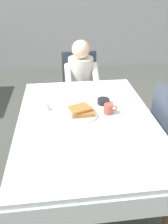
{
  "coord_description": "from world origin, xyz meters",
  "views": [
    {
      "loc": [
        -0.2,
        -1.49,
        1.71
      ],
      "look_at": [
        -0.02,
        0.02,
        0.79
      ],
      "focal_mm": 35.52,
      "sensor_mm": 36.0,
      "label": 1
    }
  ],
  "objects_px": {
    "plate_breakfast": "(81,114)",
    "cup_coffee": "(109,109)",
    "bowl_butter": "(103,101)",
    "spoon_near_edge": "(90,135)",
    "fork_left_of_plate": "(58,117)",
    "chair_diner": "(80,84)",
    "dining_table_main": "(86,127)",
    "syrup_pitcher": "(47,106)",
    "knife_right_of_plate": "(104,114)",
    "breakfast_stack": "(82,111)",
    "diner_person": "(81,78)"
  },
  "relations": [
    {
      "from": "plate_breakfast",
      "to": "cup_coffee",
      "type": "distance_m",
      "value": 0.23
    },
    {
      "from": "bowl_butter",
      "to": "cup_coffee",
      "type": "bearing_deg",
      "value": -87.13
    },
    {
      "from": "plate_breakfast",
      "to": "spoon_near_edge",
      "type": "bearing_deg",
      "value": -82.88
    },
    {
      "from": "cup_coffee",
      "to": "fork_left_of_plate",
      "type": "height_order",
      "value": "cup_coffee"
    },
    {
      "from": "chair_diner",
      "to": "plate_breakfast",
      "type": "bearing_deg",
      "value": 84.8
    },
    {
      "from": "fork_left_of_plate",
      "to": "spoon_near_edge",
      "type": "distance_m",
      "value": 0.35
    },
    {
      "from": "chair_diner",
      "to": "dining_table_main",
      "type": "bearing_deg",
      "value": 86.86
    },
    {
      "from": "plate_breakfast",
      "to": "syrup_pitcher",
      "type": "xyz_separation_m",
      "value": [
        -0.28,
        0.11,
        0.03
      ]
    },
    {
      "from": "spoon_near_edge",
      "to": "chair_diner",
      "type": "bearing_deg",
      "value": 101.78
    },
    {
      "from": "cup_coffee",
      "to": "spoon_near_edge",
      "type": "height_order",
      "value": "cup_coffee"
    },
    {
      "from": "cup_coffee",
      "to": "bowl_butter",
      "type": "distance_m",
      "value": 0.17
    },
    {
      "from": "dining_table_main",
      "to": "plate_breakfast",
      "type": "xyz_separation_m",
      "value": [
        -0.04,
        0.06,
        0.1
      ]
    },
    {
      "from": "dining_table_main",
      "to": "plate_breakfast",
      "type": "distance_m",
      "value": 0.12
    },
    {
      "from": "bowl_butter",
      "to": "spoon_near_edge",
      "type": "bearing_deg",
      "value": -111.91
    },
    {
      "from": "bowl_butter",
      "to": "knife_right_of_plate",
      "type": "relative_size",
      "value": 0.55
    },
    {
      "from": "dining_table_main",
      "to": "chair_diner",
      "type": "bearing_deg",
      "value": 86.86
    },
    {
      "from": "plate_breakfast",
      "to": "fork_left_of_plate",
      "type": "xyz_separation_m",
      "value": [
        -0.19,
        -0.02,
        -0.01
      ]
    },
    {
      "from": "breakfast_stack",
      "to": "syrup_pitcher",
      "type": "bearing_deg",
      "value": 156.94
    },
    {
      "from": "fork_left_of_plate",
      "to": "plate_breakfast",
      "type": "bearing_deg",
      "value": -83.45
    },
    {
      "from": "plate_breakfast",
      "to": "syrup_pitcher",
      "type": "bearing_deg",
      "value": 158.04
    },
    {
      "from": "knife_right_of_plate",
      "to": "cup_coffee",
      "type": "bearing_deg",
      "value": -62.53
    },
    {
      "from": "knife_right_of_plate",
      "to": "spoon_near_edge",
      "type": "bearing_deg",
      "value": 154.49
    },
    {
      "from": "fork_left_of_plate",
      "to": "spoon_near_edge",
      "type": "height_order",
      "value": "same"
    },
    {
      "from": "syrup_pitcher",
      "to": "chair_diner",
      "type": "bearing_deg",
      "value": 69.01
    },
    {
      "from": "breakfast_stack",
      "to": "bowl_butter",
      "type": "distance_m",
      "value": 0.28
    },
    {
      "from": "dining_table_main",
      "to": "fork_left_of_plate",
      "type": "relative_size",
      "value": 8.47
    },
    {
      "from": "knife_right_of_plate",
      "to": "bowl_butter",
      "type": "bearing_deg",
      "value": -4.43
    },
    {
      "from": "spoon_near_edge",
      "to": "diner_person",
      "type": "bearing_deg",
      "value": 101.44
    },
    {
      "from": "diner_person",
      "to": "cup_coffee",
      "type": "bearing_deg",
      "value": 97.54
    },
    {
      "from": "diner_person",
      "to": "syrup_pitcher",
      "type": "xyz_separation_m",
      "value": [
        -0.38,
        -0.84,
        0.11
      ]
    },
    {
      "from": "breakfast_stack",
      "to": "knife_right_of_plate",
      "type": "xyz_separation_m",
      "value": [
        0.19,
        -0.01,
        -0.04
      ]
    },
    {
      "from": "chair_diner",
      "to": "plate_breakfast",
      "type": "height_order",
      "value": "chair_diner"
    },
    {
      "from": "dining_table_main",
      "to": "knife_right_of_plate",
      "type": "height_order",
      "value": "knife_right_of_plate"
    },
    {
      "from": "cup_coffee",
      "to": "dining_table_main",
      "type": "bearing_deg",
      "value": -163.68
    },
    {
      "from": "plate_breakfast",
      "to": "breakfast_stack",
      "type": "bearing_deg",
      "value": -74.12
    },
    {
      "from": "dining_table_main",
      "to": "plate_breakfast",
      "type": "bearing_deg",
      "value": 121.64
    },
    {
      "from": "chair_diner",
      "to": "cup_coffee",
      "type": "xyz_separation_m",
      "value": [
        0.13,
        -1.11,
        0.25
      ]
    },
    {
      "from": "diner_person",
      "to": "knife_right_of_plate",
      "type": "height_order",
      "value": "diner_person"
    },
    {
      "from": "chair_diner",
      "to": "spoon_near_edge",
      "type": "height_order",
      "value": "chair_diner"
    },
    {
      "from": "dining_table_main",
      "to": "chair_diner",
      "type": "distance_m",
      "value": 1.18
    },
    {
      "from": "syrup_pitcher",
      "to": "diner_person",
      "type": "bearing_deg",
      "value": 65.54
    },
    {
      "from": "spoon_near_edge",
      "to": "bowl_butter",
      "type": "bearing_deg",
      "value": 82.53
    },
    {
      "from": "plate_breakfast",
      "to": "bowl_butter",
      "type": "height_order",
      "value": "bowl_butter"
    },
    {
      "from": "cup_coffee",
      "to": "fork_left_of_plate",
      "type": "bearing_deg",
      "value": -177.8
    },
    {
      "from": "breakfast_stack",
      "to": "syrup_pitcher",
      "type": "relative_size",
      "value": 2.59
    },
    {
      "from": "chair_diner",
      "to": "fork_left_of_plate",
      "type": "bearing_deg",
      "value": 75.55
    },
    {
      "from": "dining_table_main",
      "to": "diner_person",
      "type": "distance_m",
      "value": 1.02
    },
    {
      "from": "chair_diner",
      "to": "diner_person",
      "type": "bearing_deg",
      "value": 90.0
    },
    {
      "from": "chair_diner",
      "to": "spoon_near_edge",
      "type": "distance_m",
      "value": 1.42
    },
    {
      "from": "plate_breakfast",
      "to": "cup_coffee",
      "type": "relative_size",
      "value": 2.48
    }
  ]
}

